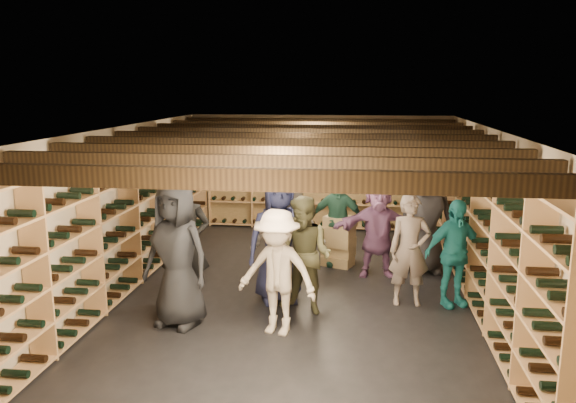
{
  "coord_description": "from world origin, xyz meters",
  "views": [
    {
      "loc": [
        0.87,
        -7.89,
        3.0
      ],
      "look_at": [
        -0.18,
        0.2,
        1.32
      ],
      "focal_mm": 35.0,
      "sensor_mm": 36.0,
      "label": 1
    }
  ],
  "objects_px": {
    "person_1": "(185,244)",
    "person_12": "(426,218)",
    "person_6": "(279,239)",
    "person_7": "(410,250)",
    "person_0": "(177,255)",
    "crate_loose": "(290,255)",
    "person_4": "(454,253)",
    "person_11": "(378,229)",
    "crate_stack_right": "(337,247)",
    "person_3": "(277,272)",
    "crate_stack_left": "(339,241)",
    "person_9": "(289,230)",
    "person_10": "(337,221)",
    "person_2": "(305,255)"
  },
  "relations": [
    {
      "from": "person_1",
      "to": "person_12",
      "type": "height_order",
      "value": "same"
    },
    {
      "from": "person_6",
      "to": "person_7",
      "type": "distance_m",
      "value": 1.81
    },
    {
      "from": "person_12",
      "to": "person_0",
      "type": "bearing_deg",
      "value": -152.67
    },
    {
      "from": "crate_loose",
      "to": "person_4",
      "type": "bearing_deg",
      "value": -35.45
    },
    {
      "from": "person_1",
      "to": "person_6",
      "type": "bearing_deg",
      "value": 9.62
    },
    {
      "from": "person_1",
      "to": "person_11",
      "type": "distance_m",
      "value": 3.12
    },
    {
      "from": "person_1",
      "to": "person_6",
      "type": "distance_m",
      "value": 1.29
    },
    {
      "from": "crate_stack_right",
      "to": "person_12",
      "type": "relative_size",
      "value": 0.31
    },
    {
      "from": "person_3",
      "to": "person_11",
      "type": "xyz_separation_m",
      "value": [
        1.27,
        2.33,
        -0.0
      ]
    },
    {
      "from": "crate_stack_left",
      "to": "person_9",
      "type": "relative_size",
      "value": 0.48
    },
    {
      "from": "person_1",
      "to": "person_10",
      "type": "xyz_separation_m",
      "value": [
        1.95,
        2.13,
        -0.14
      ]
    },
    {
      "from": "person_1",
      "to": "person_7",
      "type": "xyz_separation_m",
      "value": [
        3.02,
        0.52,
        -0.13
      ]
    },
    {
      "from": "person_6",
      "to": "person_7",
      "type": "xyz_separation_m",
      "value": [
        1.81,
        0.09,
        -0.12
      ]
    },
    {
      "from": "crate_stack_right",
      "to": "person_0",
      "type": "height_order",
      "value": "person_0"
    },
    {
      "from": "crate_loose",
      "to": "person_3",
      "type": "height_order",
      "value": "person_3"
    },
    {
      "from": "person_0",
      "to": "person_4",
      "type": "xyz_separation_m",
      "value": [
        3.56,
        1.11,
        -0.17
      ]
    },
    {
      "from": "crate_stack_right",
      "to": "person_7",
      "type": "xyz_separation_m",
      "value": [
        1.07,
        -1.82,
        0.52
      ]
    },
    {
      "from": "person_0",
      "to": "person_1",
      "type": "bearing_deg",
      "value": 112.42
    },
    {
      "from": "person_4",
      "to": "person_12",
      "type": "relative_size",
      "value": 0.83
    },
    {
      "from": "person_2",
      "to": "person_10",
      "type": "height_order",
      "value": "person_2"
    },
    {
      "from": "person_0",
      "to": "person_12",
      "type": "bearing_deg",
      "value": 53.21
    },
    {
      "from": "person_2",
      "to": "person_0",
      "type": "bearing_deg",
      "value": -135.8
    },
    {
      "from": "person_12",
      "to": "person_4",
      "type": "bearing_deg",
      "value": -91.08
    },
    {
      "from": "person_1",
      "to": "person_2",
      "type": "bearing_deg",
      "value": -7.86
    },
    {
      "from": "person_6",
      "to": "person_11",
      "type": "relative_size",
      "value": 1.16
    },
    {
      "from": "person_3",
      "to": "person_12",
      "type": "xyz_separation_m",
      "value": [
        2.05,
        2.62,
        0.13
      ]
    },
    {
      "from": "person_9",
      "to": "person_10",
      "type": "relative_size",
      "value": 1.15
    },
    {
      "from": "crate_loose",
      "to": "person_12",
      "type": "bearing_deg",
      "value": -8.58
    },
    {
      "from": "person_3",
      "to": "person_11",
      "type": "relative_size",
      "value": 1.0
    },
    {
      "from": "person_2",
      "to": "person_3",
      "type": "bearing_deg",
      "value": -88.22
    },
    {
      "from": "person_9",
      "to": "person_0",
      "type": "bearing_deg",
      "value": -133.88
    },
    {
      "from": "person_2",
      "to": "person_3",
      "type": "xyz_separation_m",
      "value": [
        -0.27,
        -0.7,
        -0.01
      ]
    },
    {
      "from": "crate_stack_right",
      "to": "person_2",
      "type": "height_order",
      "value": "person_2"
    },
    {
      "from": "person_11",
      "to": "crate_loose",
      "type": "bearing_deg",
      "value": 151.15
    },
    {
      "from": "person_7",
      "to": "person_12",
      "type": "bearing_deg",
      "value": 71.2
    },
    {
      "from": "person_0",
      "to": "person_7",
      "type": "height_order",
      "value": "person_0"
    },
    {
      "from": "person_1",
      "to": "person_7",
      "type": "bearing_deg",
      "value": -0.21
    },
    {
      "from": "person_0",
      "to": "person_12",
      "type": "height_order",
      "value": "person_0"
    },
    {
      "from": "person_2",
      "to": "person_10",
      "type": "xyz_separation_m",
      "value": [
        0.33,
        2.07,
        -0.02
      ]
    },
    {
      "from": "person_1",
      "to": "person_9",
      "type": "xyz_separation_m",
      "value": [
        1.28,
        0.98,
        -0.02
      ]
    },
    {
      "from": "crate_stack_left",
      "to": "person_7",
      "type": "xyz_separation_m",
      "value": [
        1.03,
        -1.61,
        0.35
      ]
    },
    {
      "from": "person_2",
      "to": "person_11",
      "type": "xyz_separation_m",
      "value": [
        1.0,
        1.63,
        -0.01
      ]
    },
    {
      "from": "crate_stack_left",
      "to": "crate_stack_right",
      "type": "bearing_deg",
      "value": 101.12
    },
    {
      "from": "crate_stack_left",
      "to": "crate_stack_right",
      "type": "xyz_separation_m",
      "value": [
        -0.04,
        0.21,
        -0.17
      ]
    },
    {
      "from": "person_3",
      "to": "person_9",
      "type": "bearing_deg",
      "value": 106.93
    },
    {
      "from": "person_7",
      "to": "person_12",
      "type": "relative_size",
      "value": 0.86
    },
    {
      "from": "person_2",
      "to": "person_6",
      "type": "distance_m",
      "value": 0.56
    },
    {
      "from": "crate_loose",
      "to": "person_9",
      "type": "bearing_deg",
      "value": -83.97
    },
    {
      "from": "person_4",
      "to": "person_9",
      "type": "bearing_deg",
      "value": 146.13
    },
    {
      "from": "person_1",
      "to": "person_3",
      "type": "distance_m",
      "value": 1.5
    }
  ]
}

